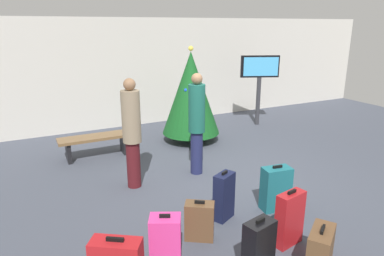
{
  "coord_description": "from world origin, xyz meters",
  "views": [
    {
      "loc": [
        -3.17,
        -4.97,
        2.74
      ],
      "look_at": [
        -0.44,
        0.51,
        0.9
      ],
      "focal_mm": 32.21,
      "sensor_mm": 36.0,
      "label": 1
    }
  ],
  "objects_px": {
    "suitcase_1": "(276,189)",
    "suitcase_7": "(259,250)",
    "flight_info_kiosk": "(260,76)",
    "suitcase_5": "(199,221)",
    "traveller_1": "(197,121)",
    "suitcase_0": "(224,196)",
    "holiday_tree": "(191,93)",
    "suitcase_4": "(320,251)",
    "suitcase_2": "(165,242)",
    "traveller_0": "(132,131)",
    "suitcase_3": "(289,219)",
    "waiting_bench": "(96,141)"
  },
  "relations": [
    {
      "from": "suitcase_1",
      "to": "suitcase_2",
      "type": "bearing_deg",
      "value": -166.86
    },
    {
      "from": "waiting_bench",
      "to": "suitcase_4",
      "type": "xyz_separation_m",
      "value": [
        1.53,
        -4.78,
        -0.09
      ]
    },
    {
      "from": "traveller_0",
      "to": "suitcase_7",
      "type": "xyz_separation_m",
      "value": [
        0.54,
        -2.84,
        -0.67
      ]
    },
    {
      "from": "waiting_bench",
      "to": "traveller_1",
      "type": "xyz_separation_m",
      "value": [
        1.54,
        -1.68,
        0.67
      ]
    },
    {
      "from": "suitcase_3",
      "to": "suitcase_2",
      "type": "bearing_deg",
      "value": 168.92
    },
    {
      "from": "traveller_1",
      "to": "suitcase_5",
      "type": "bearing_deg",
      "value": -116.17
    },
    {
      "from": "waiting_bench",
      "to": "traveller_1",
      "type": "height_order",
      "value": "traveller_1"
    },
    {
      "from": "suitcase_0",
      "to": "suitcase_7",
      "type": "bearing_deg",
      "value": -104.18
    },
    {
      "from": "flight_info_kiosk",
      "to": "suitcase_5",
      "type": "relative_size",
      "value": 3.49
    },
    {
      "from": "suitcase_7",
      "to": "flight_info_kiosk",
      "type": "bearing_deg",
      "value": 53.3
    },
    {
      "from": "waiting_bench",
      "to": "suitcase_3",
      "type": "distance_m",
      "value": 4.5
    },
    {
      "from": "flight_info_kiosk",
      "to": "suitcase_5",
      "type": "height_order",
      "value": "flight_info_kiosk"
    },
    {
      "from": "suitcase_0",
      "to": "suitcase_1",
      "type": "xyz_separation_m",
      "value": [
        0.85,
        -0.12,
        -0.01
      ]
    },
    {
      "from": "suitcase_5",
      "to": "flight_info_kiosk",
      "type": "bearing_deg",
      "value": 45.78
    },
    {
      "from": "suitcase_4",
      "to": "suitcase_3",
      "type": "bearing_deg",
      "value": 85.37
    },
    {
      "from": "suitcase_0",
      "to": "suitcase_7",
      "type": "distance_m",
      "value": 1.28
    },
    {
      "from": "traveller_1",
      "to": "suitcase_7",
      "type": "height_order",
      "value": "traveller_1"
    },
    {
      "from": "suitcase_1",
      "to": "suitcase_7",
      "type": "bearing_deg",
      "value": -136.28
    },
    {
      "from": "suitcase_2",
      "to": "suitcase_3",
      "type": "height_order",
      "value": "suitcase_3"
    },
    {
      "from": "suitcase_7",
      "to": "suitcase_1",
      "type": "bearing_deg",
      "value": 43.72
    },
    {
      "from": "traveller_0",
      "to": "suitcase_0",
      "type": "relative_size",
      "value": 2.57
    },
    {
      "from": "suitcase_4",
      "to": "suitcase_7",
      "type": "relative_size",
      "value": 0.77
    },
    {
      "from": "holiday_tree",
      "to": "waiting_bench",
      "type": "bearing_deg",
      "value": -178.06
    },
    {
      "from": "holiday_tree",
      "to": "suitcase_4",
      "type": "distance_m",
      "value": 5.0
    },
    {
      "from": "suitcase_0",
      "to": "suitcase_4",
      "type": "bearing_deg",
      "value": -75.53
    },
    {
      "from": "suitcase_2",
      "to": "suitcase_5",
      "type": "relative_size",
      "value": 1.23
    },
    {
      "from": "suitcase_0",
      "to": "suitcase_3",
      "type": "distance_m",
      "value": 1.0
    },
    {
      "from": "holiday_tree",
      "to": "flight_info_kiosk",
      "type": "bearing_deg",
      "value": 11.51
    },
    {
      "from": "suitcase_3",
      "to": "flight_info_kiosk",
      "type": "bearing_deg",
      "value": 57.27
    },
    {
      "from": "holiday_tree",
      "to": "flight_info_kiosk",
      "type": "xyz_separation_m",
      "value": [
        2.35,
        0.48,
        0.21
      ]
    },
    {
      "from": "traveller_1",
      "to": "suitcase_4",
      "type": "bearing_deg",
      "value": -90.21
    },
    {
      "from": "flight_info_kiosk",
      "to": "traveller_0",
      "type": "xyz_separation_m",
      "value": [
        -4.35,
        -2.26,
        -0.37
      ]
    },
    {
      "from": "suitcase_1",
      "to": "suitcase_7",
      "type": "relative_size",
      "value": 0.97
    },
    {
      "from": "suitcase_4",
      "to": "traveller_0",
      "type": "bearing_deg",
      "value": 111.88
    },
    {
      "from": "holiday_tree",
      "to": "suitcase_1",
      "type": "xyz_separation_m",
      "value": [
        -0.29,
        -3.51,
        -0.85
      ]
    },
    {
      "from": "traveller_1",
      "to": "suitcase_0",
      "type": "xyz_separation_m",
      "value": [
        -0.39,
        -1.63,
        -0.67
      ]
    },
    {
      "from": "suitcase_2",
      "to": "suitcase_3",
      "type": "bearing_deg",
      "value": -11.08
    },
    {
      "from": "flight_info_kiosk",
      "to": "traveller_1",
      "type": "distance_m",
      "value": 3.84
    },
    {
      "from": "traveller_1",
      "to": "suitcase_0",
      "type": "distance_m",
      "value": 1.81
    },
    {
      "from": "suitcase_4",
      "to": "suitcase_5",
      "type": "bearing_deg",
      "value": 128.14
    },
    {
      "from": "traveller_0",
      "to": "suitcase_7",
      "type": "height_order",
      "value": "traveller_0"
    },
    {
      "from": "suitcase_2",
      "to": "suitcase_5",
      "type": "bearing_deg",
      "value": 26.68
    },
    {
      "from": "holiday_tree",
      "to": "suitcase_7",
      "type": "distance_m",
      "value": 4.92
    },
    {
      "from": "flight_info_kiosk",
      "to": "traveller_1",
      "type": "relative_size",
      "value": 1.01
    },
    {
      "from": "suitcase_4",
      "to": "suitcase_5",
      "type": "xyz_separation_m",
      "value": [
        -0.93,
        1.18,
        -0.01
      ]
    },
    {
      "from": "flight_info_kiosk",
      "to": "suitcase_5",
      "type": "xyz_separation_m",
      "value": [
        -4.04,
        -4.15,
        -1.14
      ]
    },
    {
      "from": "traveller_0",
      "to": "traveller_1",
      "type": "relative_size",
      "value": 1.0
    },
    {
      "from": "suitcase_1",
      "to": "suitcase_5",
      "type": "distance_m",
      "value": 1.41
    },
    {
      "from": "suitcase_1",
      "to": "suitcase_4",
      "type": "height_order",
      "value": "suitcase_1"
    },
    {
      "from": "suitcase_7",
      "to": "suitcase_0",
      "type": "bearing_deg",
      "value": 75.82
    }
  ]
}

